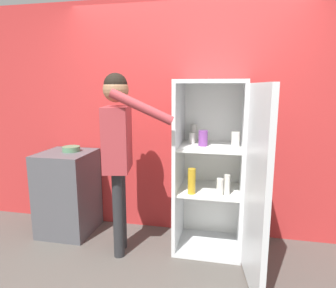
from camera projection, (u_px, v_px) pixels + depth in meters
ground_plane at (166, 279)px, 2.57m from camera, size 12.00×12.00×0.00m
wall_back at (185, 120)px, 3.28m from camera, size 7.00×0.06×2.55m
refrigerator at (219, 170)px, 2.85m from camera, size 0.80×1.24×1.70m
person at (118, 140)px, 2.80m from camera, size 0.72×0.53×1.75m
counter at (68, 192)px, 3.36m from camera, size 0.55×0.58×0.92m
bowl at (71, 149)px, 3.32m from camera, size 0.19×0.19×0.06m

